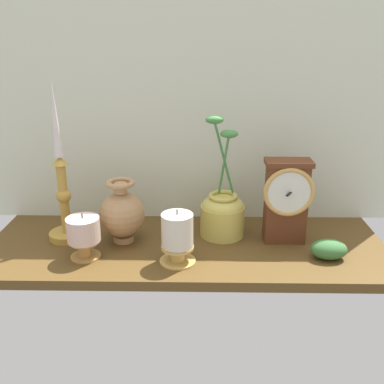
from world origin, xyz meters
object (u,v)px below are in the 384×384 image
Objects in this scene: mantel_clock at (286,200)px; pillar_candle_front at (84,234)px; brass_vase_jar at (223,212)px; pillar_candle_near_clock at (177,236)px; candlestick_tall_left at (63,192)px; brass_vase_bulbous at (122,214)px.

pillar_candle_front is (-48.56, -9.53, -5.29)cm from mantel_clock.
brass_vase_jar is 2.41× the size of pillar_candle_near_clock.
mantel_clock is at bearing -0.49° from candlestick_tall_left.
candlestick_tall_left is 2.51× the size of brass_vase_bulbous.
candlestick_tall_left reaches higher than mantel_clock.
brass_vase_jar reaches higher than pillar_candle_near_clock.
mantel_clock is at bearing 23.26° from pillar_candle_near_clock.
pillar_candle_near_clock is at bearing -22.22° from candlestick_tall_left.
pillar_candle_front is at bearing 175.09° from pillar_candle_near_clock.
candlestick_tall_left reaches higher than brass_vase_jar.
pillar_candle_near_clock is at bearing -4.91° from pillar_candle_front.
brass_vase_jar is at bearing 53.17° from pillar_candle_near_clock.
candlestick_tall_left is at bearing 174.82° from brass_vase_bulbous.
mantel_clock is 0.52× the size of candlestick_tall_left.
brass_vase_jar is at bearing 4.00° from candlestick_tall_left.
mantel_clock is at bearing 1.21° from brass_vase_bulbous.
pillar_candle_front is at bearing -54.59° from candlestick_tall_left.
brass_vase_jar is (-15.56, 3.28, -4.77)cm from mantel_clock.
candlestick_tall_left is (-55.67, 0.47, 1.40)cm from mantel_clock.
brass_vase_jar reaches higher than pillar_candle_front.
mantel_clock is 41.09cm from brass_vase_bulbous.
brass_vase_bulbous reaches higher than pillar_candle_front.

